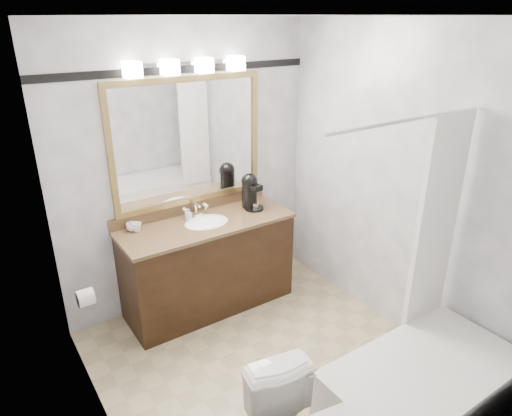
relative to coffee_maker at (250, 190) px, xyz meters
name	(u,v)px	position (x,y,z in m)	size (l,w,h in m)	color
room	(276,220)	(-0.49, -1.07, 0.23)	(2.42, 2.62, 2.52)	tan
vanity	(208,263)	(-0.49, -0.05, -0.58)	(1.53, 0.58, 0.97)	black
mirror	(188,142)	(-0.49, 0.21, 0.48)	(1.40, 0.04, 1.10)	#A5854A
vanity_light_bar	(187,66)	(-0.49, 0.16, 1.11)	(1.02, 0.14, 0.12)	silver
accent_stripe	(184,69)	(-0.49, 0.22, 1.08)	(2.40, 0.01, 0.06)	black
bathtub	(423,382)	(0.06, -1.97, -0.74)	(1.30, 0.75, 1.96)	white
tp_roll	(85,297)	(-1.63, -0.41, -0.32)	(0.12, 0.12, 0.11)	white
coffee_maker	(250,190)	(0.00, 0.00, 0.00)	(0.17, 0.22, 0.33)	black
cup_left	(132,227)	(-1.09, 0.14, -0.14)	(0.09, 0.09, 0.07)	white
cup_right	(137,227)	(-1.05, 0.10, -0.13)	(0.08, 0.08, 0.07)	white
soap_bottle_a	(188,214)	(-0.60, 0.07, -0.12)	(0.05, 0.05, 0.10)	white
soap_bar	(199,216)	(-0.50, 0.06, -0.16)	(0.07, 0.05, 0.02)	beige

